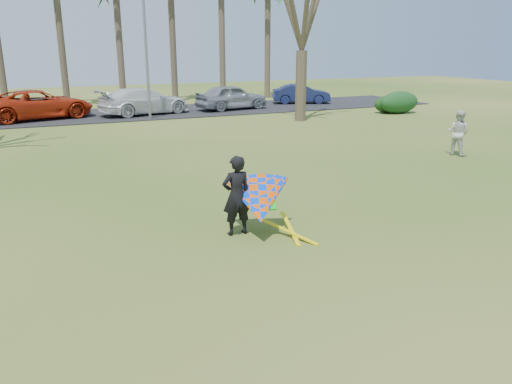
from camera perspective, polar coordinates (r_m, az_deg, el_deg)
name	(u,v)px	position (r m, az deg, el deg)	size (l,w,h in m)	color
ground	(298,272)	(9.93, 4.77, -9.11)	(100.00, 100.00, 0.00)	#215011
parking_strip	(108,115)	(33.38, -16.51, 8.46)	(46.00, 7.00, 0.06)	black
bare_tree_right	(303,2)	(29.64, 5.39, 20.80)	(6.27, 6.27, 9.21)	#47372A
streetlight	(148,42)	(30.53, -12.20, 16.44)	(2.28, 0.18, 8.00)	gray
hedge_near	(399,102)	(34.13, 16.05, 9.82)	(2.86, 1.29, 1.43)	#153B19
hedge_far	(388,104)	(34.35, 14.84, 9.70)	(2.05, 0.96, 1.14)	#153413
car_2	(39,104)	(32.56, -23.58, 9.16)	(2.84, 6.15, 1.71)	#B7290E
car_3	(144,101)	(32.78, -12.63, 10.12)	(2.33, 5.73, 1.66)	silver
car_4	(232,97)	(34.52, -2.81, 10.80)	(1.98, 4.93, 1.68)	gray
car_5	(301,94)	(38.35, 5.18, 11.12)	(1.49, 4.28, 1.41)	#1A224F
pedestrian_a	(458,133)	(21.66, 22.09, 6.28)	(0.88, 0.68, 1.80)	silver
kite_flyer	(256,200)	(11.47, -0.05, -0.87)	(2.13, 2.39, 2.05)	black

